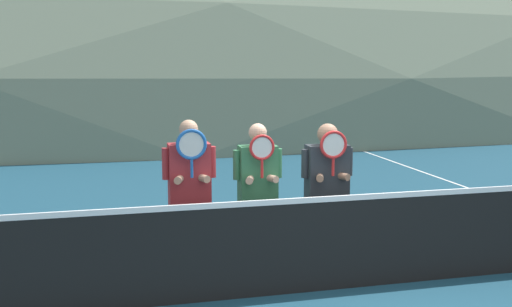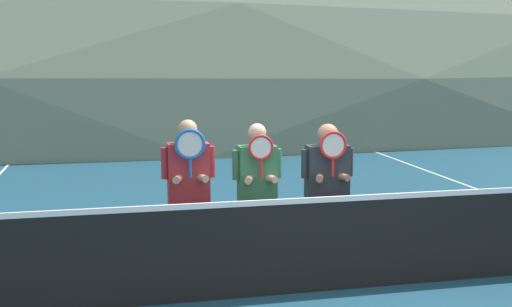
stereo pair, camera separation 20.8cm
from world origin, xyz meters
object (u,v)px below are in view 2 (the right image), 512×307
at_px(player_leftmost, 189,188).
at_px(player_center_left, 257,190).
at_px(car_left_of_center, 194,104).
at_px(car_center, 358,102).
at_px(car_far_left, 14,107).
at_px(player_center_right, 327,184).

bearing_deg(player_leftmost, player_center_left, -0.10).
bearing_deg(car_left_of_center, car_center, 0.56).
relative_size(car_far_left, car_left_of_center, 1.03).
relative_size(player_center_left, car_left_of_center, 0.38).
bearing_deg(car_center, player_leftmost, -118.33).
xyz_separation_m(car_left_of_center, car_center, (5.35, 0.05, -0.02)).
bearing_deg(car_far_left, car_center, -0.30).
bearing_deg(player_leftmost, car_far_left, 105.21).
distance_m(player_center_left, car_far_left, 13.81).
bearing_deg(car_center, player_center_right, -112.89).
bearing_deg(player_leftmost, car_center, 61.67).
xyz_separation_m(player_center_right, car_center, (5.52, 13.07, -0.11)).
relative_size(player_leftmost, car_far_left, 0.38).
height_order(car_left_of_center, car_center, car_left_of_center).
bearing_deg(player_leftmost, player_center_right, -0.21).
bearing_deg(player_center_right, car_center, 67.11).
height_order(player_leftmost, car_left_of_center, car_left_of_center).
height_order(player_center_left, car_far_left, car_far_left).
bearing_deg(player_center_left, player_leftmost, 179.90).
xyz_separation_m(player_leftmost, player_center_right, (1.52, -0.01, -0.02)).
relative_size(player_center_right, car_center, 0.35).
height_order(player_leftmost, car_far_left, car_far_left).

